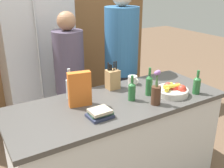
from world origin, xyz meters
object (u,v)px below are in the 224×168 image
(knife_block, at_px, (113,79))
(flower_vase, at_px, (156,92))
(refrigerator, at_px, (37,55))
(coffee_mug, at_px, (133,80))
(bottle_wine, at_px, (70,87))
(bottle_water, at_px, (132,91))
(fruit_bowl, at_px, (173,90))
(person_in_blue, at_px, (121,60))
(bottle_oil, at_px, (197,84))
(person_at_sink, at_px, (70,79))
(bottle_vinegar, at_px, (149,84))
(cereal_box, at_px, (80,89))
(book_stack, at_px, (100,113))

(knife_block, xyz_separation_m, flower_vase, (0.13, -0.47, 0.01))
(refrigerator, distance_m, coffee_mug, 1.31)
(bottle_wine, xyz_separation_m, bottle_water, (0.43, -0.32, -0.02))
(fruit_bowl, distance_m, knife_block, 0.56)
(fruit_bowl, bearing_deg, person_in_blue, 90.95)
(bottle_oil, bearing_deg, bottle_water, 162.16)
(refrigerator, relative_size, person_at_sink, 1.28)
(refrigerator, bearing_deg, coffee_mug, -62.27)
(refrigerator, bearing_deg, bottle_vinegar, -68.30)
(knife_block, bearing_deg, coffee_mug, -1.65)
(refrigerator, xyz_separation_m, cereal_box, (-0.04, -1.32, 0.03))
(cereal_box, height_order, book_stack, cereal_box)
(bottle_oil, relative_size, person_at_sink, 0.14)
(fruit_bowl, distance_m, bottle_wine, 0.91)
(bottle_oil, distance_m, bottle_water, 0.61)
(cereal_box, xyz_separation_m, bottle_oil, (1.00, -0.32, -0.06))
(bottle_vinegar, bearing_deg, person_in_blue, 76.29)
(bottle_oil, relative_size, person_in_blue, 0.12)
(refrigerator, relative_size, bottle_oil, 9.30)
(cereal_box, height_order, bottle_water, cereal_box)
(cereal_box, bearing_deg, coffee_mug, 14.45)
(fruit_bowl, xyz_separation_m, knife_block, (-0.39, 0.40, 0.06))
(knife_block, bearing_deg, person_in_blue, 48.52)
(flower_vase, height_order, bottle_wine, flower_vase)
(person_at_sink, bearing_deg, person_in_blue, -22.28)
(knife_block, xyz_separation_m, bottle_oil, (0.58, -0.49, -0.01))
(knife_block, height_order, coffee_mug, knife_block)
(person_in_blue, bearing_deg, refrigerator, 126.10)
(fruit_bowl, height_order, person_in_blue, person_in_blue)
(coffee_mug, xyz_separation_m, person_at_sink, (-0.47, 0.46, -0.05))
(bottle_wine, bearing_deg, refrigerator, 87.54)
(book_stack, bearing_deg, cereal_box, 99.65)
(book_stack, bearing_deg, flower_vase, -5.25)
(refrigerator, relative_size, fruit_bowl, 7.11)
(bottle_vinegar, height_order, bottle_water, bottle_vinegar)
(book_stack, relative_size, person_at_sink, 0.12)
(cereal_box, xyz_separation_m, coffee_mug, (0.64, 0.17, -0.10))
(refrigerator, xyz_separation_m, bottle_water, (0.38, -1.45, -0.03))
(refrigerator, xyz_separation_m, flower_vase, (0.50, -1.62, -0.01))
(refrigerator, bearing_deg, cereal_box, -91.67)
(fruit_bowl, relative_size, book_stack, 1.49)
(fruit_bowl, relative_size, coffee_mug, 2.30)
(refrigerator, distance_m, bottle_water, 1.50)
(fruit_bowl, bearing_deg, knife_block, 133.93)
(bottle_oil, bearing_deg, book_stack, 176.08)
(refrigerator, bearing_deg, bottle_wine, -92.46)
(book_stack, height_order, bottle_oil, bottle_oil)
(bottle_vinegar, bearing_deg, bottle_oil, -27.01)
(coffee_mug, bearing_deg, book_stack, -145.00)
(bottle_wine, bearing_deg, fruit_bowl, -26.74)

